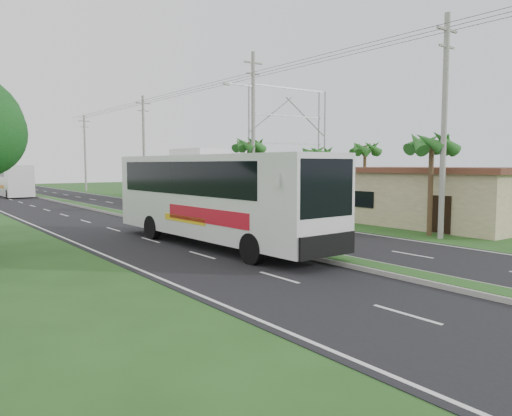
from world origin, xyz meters
TOP-DOWN VIEW (x-y plane):
  - ground at (0.00, 0.00)m, footprint 180.00×180.00m
  - road_asphalt at (0.00, 20.00)m, footprint 14.00×160.00m
  - median_strip at (0.00, 20.00)m, footprint 1.20×160.00m
  - lane_edge_left at (-6.70, 20.00)m, footprint 0.12×160.00m
  - lane_edge_right at (6.70, 20.00)m, footprint 0.12×160.00m
  - shop_near at (14.00, 6.00)m, footprint 8.60×12.60m
  - shop_mid at (14.00, 22.00)m, footprint 7.60×10.60m
  - shop_far at (14.00, 36.00)m, footprint 8.60×11.60m
  - palm_verge_a at (9.00, 3.00)m, footprint 2.40×2.40m
  - palm_verge_b at (9.40, 12.00)m, footprint 2.40×2.40m
  - palm_verge_c at (8.80, 19.00)m, footprint 2.40×2.40m
  - palm_verge_d at (9.30, 28.00)m, footprint 2.40×2.40m
  - palm_behind_shop at (17.50, 15.00)m, footprint 2.40×2.40m
  - utility_pole_a at (8.50, 2.00)m, footprint 1.60×0.28m
  - utility_pole_b at (8.47, 18.00)m, footprint 3.20×0.28m
  - utility_pole_c at (8.50, 38.00)m, footprint 1.60×0.28m
  - utility_pole_d at (8.50, 58.00)m, footprint 1.60×0.28m
  - billboard_lattice at (22.00, 30.00)m, footprint 10.18×1.18m
  - coach_bus_main at (-1.81, 6.73)m, footprint 3.41×13.83m
  - coach_bus_far at (-2.32, 51.91)m, footprint 2.87×12.46m
  - motorcyclist at (-0.46, 11.77)m, footprint 1.63×0.85m

SIDE VIEW (x-z plane):
  - ground at x=0.00m, z-range 0.00..0.00m
  - lane_edge_left at x=-6.70m, z-range 0.00..0.00m
  - lane_edge_right at x=6.70m, z-range 0.00..0.00m
  - road_asphalt at x=0.00m, z-range 0.00..0.02m
  - median_strip at x=0.00m, z-range 0.01..0.20m
  - motorcyclist at x=-0.46m, z-range -0.27..2.15m
  - shop_near at x=14.00m, z-range 0.02..3.54m
  - shop_mid at x=14.00m, z-range 0.02..3.69m
  - shop_far at x=14.00m, z-range 0.02..3.84m
  - coach_bus_far at x=-2.32m, z-range 0.24..3.86m
  - coach_bus_main at x=-1.81m, z-range 0.22..4.66m
  - palm_verge_b at x=9.40m, z-range 1.83..6.88m
  - palm_verge_d at x=9.30m, z-range 1.92..7.17m
  - palm_verge_a at x=9.00m, z-range 2.02..7.47m
  - palm_behind_shop at x=17.50m, z-range 2.11..7.76m
  - palm_verge_c at x=8.80m, z-range 2.20..8.05m
  - utility_pole_d at x=8.50m, z-range 0.17..10.67m
  - utility_pole_a at x=8.50m, z-range 0.17..11.17m
  - utility_pole_c at x=8.50m, z-range 0.17..11.17m
  - utility_pole_b at x=8.47m, z-range 0.26..12.26m
  - billboard_lattice at x=22.00m, z-range 0.79..12.86m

